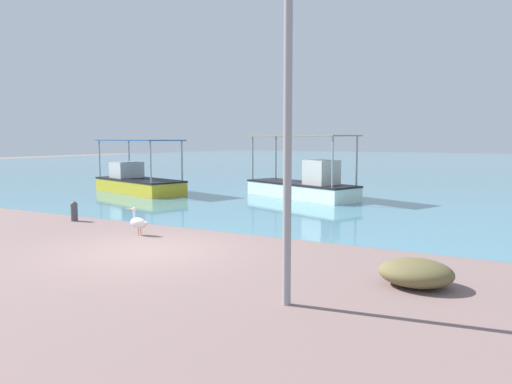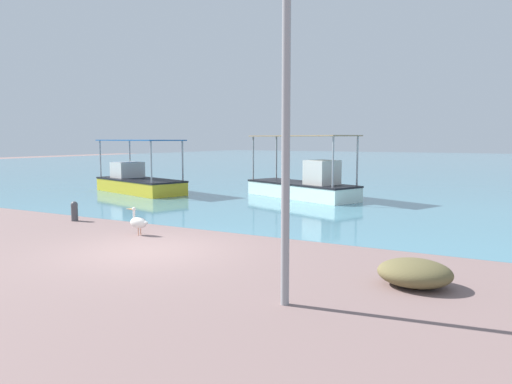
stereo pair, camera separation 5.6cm
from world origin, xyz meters
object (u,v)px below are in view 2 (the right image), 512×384
Objects in this scene: fishing_boat_near_left at (304,184)px; fishing_boat_far_left at (138,181)px; net_pile at (415,273)px; lamp_post at (286,79)px; mooring_bollard at (74,210)px; pelican at (138,222)px.

fishing_boat_far_left is at bearing -167.21° from fishing_boat_near_left.
net_pile is (7.40, -11.76, -0.40)m from fishing_boat_near_left.
fishing_boat_near_left is 0.92× the size of lamp_post.
fishing_boat_near_left is at bearing 112.48° from lamp_post.
lamp_post is at bearing -23.01° from mooring_bollard.
fishing_boat_far_left reaches higher than mooring_bollard.
mooring_bollard is at bearing -61.28° from fishing_boat_far_left.
fishing_boat_far_left is 8.91× the size of mooring_bollard.
mooring_bollard is at bearing 156.99° from lamp_post.
fishing_boat_near_left is at bearing 87.00° from pelican.
fishing_boat_near_left reaches higher than pelican.
mooring_bollard is (-9.88, 4.20, -3.34)m from lamp_post.
pelican is (-0.55, -10.50, -0.28)m from fishing_boat_near_left.
pelican is 7.86m from lamp_post.
pelican is at bearing -13.08° from mooring_bollard.
fishing_boat_far_left reaches higher than net_pile.
fishing_boat_far_left is at bearing 132.39° from pelican.
net_pile is at bearing -10.27° from mooring_bollard.
lamp_post is 10.04× the size of mooring_bollard.
fishing_boat_near_left is 9.26× the size of mooring_bollard.
net_pile is at bearing -57.80° from fishing_boat_near_left.
fishing_boat_far_left is 0.89× the size of lamp_post.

